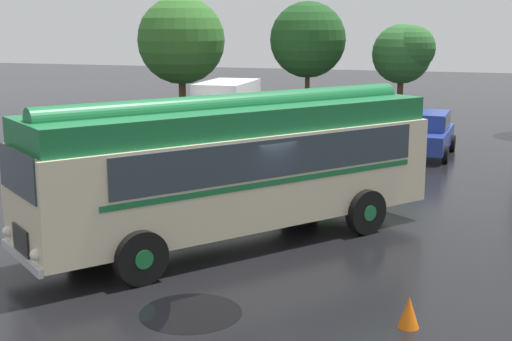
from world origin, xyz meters
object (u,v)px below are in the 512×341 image
vintage_bus (236,162)px  car_mid_left (348,131)px  traffic_cone (409,312)px  car_mid_right (426,133)px  box_van (222,109)px  car_near_left (286,126)px

vintage_bus → car_mid_left: 12.43m
vintage_bus → traffic_cone: vintage_bus is taller
car_mid_right → box_van: 8.74m
box_van → car_mid_right: bearing=-5.7°
car_near_left → box_van: 3.03m
car_near_left → car_mid_left: bearing=-13.3°
vintage_bus → car_mid_left: vintage_bus is taller
car_near_left → traffic_cone: (6.65, -16.73, -0.57)m
vintage_bus → car_mid_right: vintage_bus is taller
car_mid_left → traffic_cone: size_ratio=7.69×
vintage_bus → car_mid_right: (3.43, 12.60, -1.05)m
car_mid_left → traffic_cone: (3.95, -16.09, -0.57)m
car_near_left → box_van: size_ratio=0.74×
car_near_left → box_van: box_van is taller
vintage_bus → car_near_left: 13.26m
car_mid_left → vintage_bus: bearing=-91.9°
vintage_bus → traffic_cone: 5.95m
vintage_bus → box_van: 14.46m
car_mid_right → car_near_left: bearing=175.8°
car_mid_left → box_van: size_ratio=0.72×
car_near_left → car_mid_right: same height
car_mid_right → car_mid_left: bearing=-175.8°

